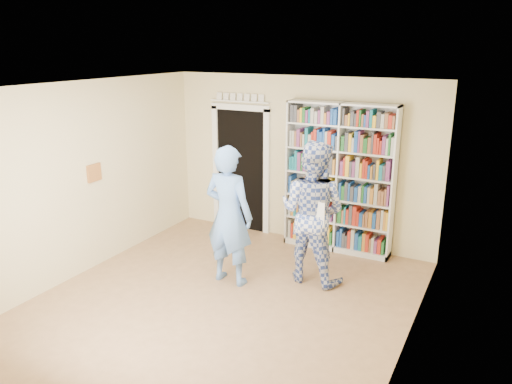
# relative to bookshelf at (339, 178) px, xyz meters

# --- Properties ---
(floor) EXTENTS (5.00, 5.00, 0.00)m
(floor) POSITION_rel_bookshelf_xyz_m (-0.72, -2.34, -1.18)
(floor) COLOR #8F6745
(floor) RESTS_ON ground
(ceiling) EXTENTS (5.00, 5.00, 0.00)m
(ceiling) POSITION_rel_bookshelf_xyz_m (-0.72, -2.34, 1.52)
(ceiling) COLOR white
(ceiling) RESTS_ON wall_back
(wall_back) EXTENTS (4.50, 0.00, 4.50)m
(wall_back) POSITION_rel_bookshelf_xyz_m (-0.72, 0.16, 0.17)
(wall_back) COLOR beige
(wall_back) RESTS_ON floor
(wall_left) EXTENTS (0.00, 5.00, 5.00)m
(wall_left) POSITION_rel_bookshelf_xyz_m (-2.97, -2.34, 0.17)
(wall_left) COLOR beige
(wall_left) RESTS_ON floor
(wall_right) EXTENTS (0.00, 5.00, 5.00)m
(wall_right) POSITION_rel_bookshelf_xyz_m (1.53, -2.34, 0.17)
(wall_right) COLOR beige
(wall_right) RESTS_ON floor
(bookshelf) EXTENTS (1.70, 0.32, 2.34)m
(bookshelf) POSITION_rel_bookshelf_xyz_m (0.00, 0.00, 0.00)
(bookshelf) COLOR white
(bookshelf) RESTS_ON floor
(doorway) EXTENTS (1.10, 0.08, 2.43)m
(doorway) POSITION_rel_bookshelf_xyz_m (-1.82, 0.13, -0.00)
(doorway) COLOR black
(doorway) RESTS_ON floor
(wall_art) EXTENTS (0.03, 0.25, 0.25)m
(wall_art) POSITION_rel_bookshelf_xyz_m (-2.95, -2.14, 0.22)
(wall_art) COLOR brown
(wall_art) RESTS_ON wall_left
(man_blue) EXTENTS (0.72, 0.48, 1.92)m
(man_blue) POSITION_rel_bookshelf_xyz_m (-0.95, -1.77, -0.22)
(man_blue) COLOR #6190D9
(man_blue) RESTS_ON floor
(man_plaid) EXTENTS (1.01, 0.82, 1.97)m
(man_plaid) POSITION_rel_bookshelf_xyz_m (0.02, -1.19, -0.20)
(man_plaid) COLOR #334A9D
(man_plaid) RESTS_ON floor
(paper_sheet) EXTENTS (0.22, 0.05, 0.32)m
(paper_sheet) POSITION_rel_bookshelf_xyz_m (0.17, -1.43, -0.11)
(paper_sheet) COLOR white
(paper_sheet) RESTS_ON man_plaid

